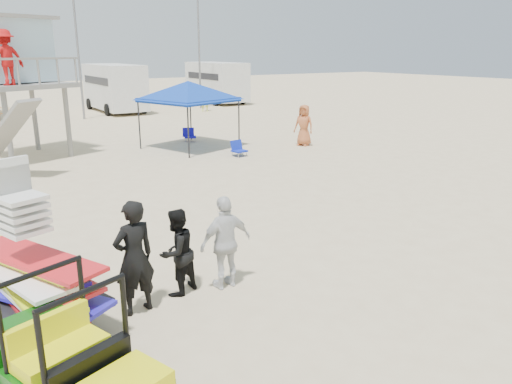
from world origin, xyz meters
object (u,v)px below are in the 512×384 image
utility_cart (67,359)px  man_left (134,258)px  surf_trailer (30,272)px  lifeguard_tower (10,56)px  canopy_blue (188,84)px

utility_cart → man_left: (1.52, 2.03, 0.15)m
surf_trailer → lifeguard_tower: size_ratio=0.52×
surf_trailer → man_left: (1.52, -0.30, -0.01)m
man_left → lifeguard_tower: (0.45, 14.55, 3.03)m
lifeguard_tower → canopy_blue: size_ratio=1.31×
man_left → lifeguard_tower: lifeguard_tower is taller
man_left → canopy_blue: size_ratio=0.47×
surf_trailer → lifeguard_tower: 14.70m
utility_cart → man_left: size_ratio=1.33×
surf_trailer → man_left: bearing=-11.2°
surf_trailer → lifeguard_tower: (1.96, 14.25, 3.01)m
surf_trailer → man_left: surf_trailer is taller
surf_trailer → utility_cart: bearing=-90.1°
man_left → canopy_blue: canopy_blue is taller
canopy_blue → surf_trailer: bearing=-124.6°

